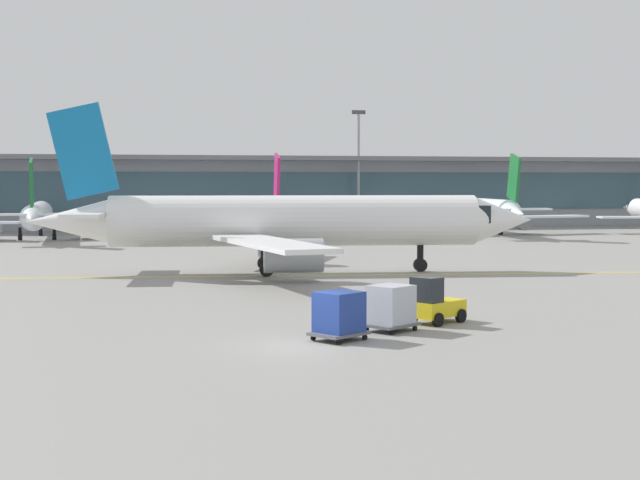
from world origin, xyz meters
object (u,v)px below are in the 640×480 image
gate_airplane_2 (37,216)px  cargo_dolly_lead (391,306)px  apron_light_mast_2 (358,164)px  taxiing_regional_jet (288,222)px  gate_airplane_3 (265,211)px  cargo_dolly_trailing (339,314)px  baggage_tug (434,303)px  gate_airplane_4 (482,211)px

gate_airplane_2 → cargo_dolly_lead: gate_airplane_2 is taller
cargo_dolly_lead → apron_light_mast_2: size_ratio=0.17×
taxiing_regional_jet → apron_light_mast_2: bearing=77.5°
gate_airplane_3 → cargo_dolly_lead: bearing=177.9°
gate_airplane_2 → cargo_dolly_trailing: size_ratio=9.88×
gate_airplane_3 → cargo_dolly_trailing: size_ratio=10.63×
gate_airplane_2 → cargo_dolly_lead: bearing=-165.7°
gate_airplane_2 → gate_airplane_3: size_ratio=0.93×
baggage_tug → taxiing_regional_jet: bearing=61.6°
cargo_dolly_lead → cargo_dolly_trailing: bearing=-180.0°
gate_airplane_2 → gate_airplane_4: (50.76, -0.63, 0.20)m
cargo_dolly_trailing → gate_airplane_3: bearing=49.7°
baggage_tug → cargo_dolly_lead: baggage_tug is taller
baggage_tug → gate_airplane_2: bearing=74.9°
gate_airplane_4 → cargo_dolly_trailing: bearing=158.2°
apron_light_mast_2 → gate_airplane_3: bearing=-140.0°
cargo_dolly_trailing → baggage_tug: bearing=-0.0°
gate_airplane_3 → cargo_dolly_lead: (-5.45, -70.20, -1.73)m
gate_airplane_2 → taxiing_regional_jet: (20.04, -41.86, 0.89)m
baggage_tug → apron_light_mast_2: bearing=44.1°
gate_airplane_4 → taxiing_regional_jet: taxiing_regional_jet is taller
gate_airplane_2 → apron_light_mast_2: apron_light_mast_2 is taller
taxiing_regional_jet → baggage_tug: bearing=-78.0°
gate_airplane_4 → taxiing_regional_jet: size_ratio=0.80×
gate_airplane_4 → apron_light_mast_2: bearing=40.3°
cargo_dolly_trailing → apron_light_mast_2: bearing=41.2°
apron_light_mast_2 → baggage_tug: bearing=-102.1°
taxiing_regional_jet → baggage_tug: 24.16m
gate_airplane_4 → cargo_dolly_lead: 73.64m
baggage_tug → cargo_dolly_lead: 2.99m
cargo_dolly_trailing → apron_light_mast_2: apron_light_mast_2 is taller
taxiing_regional_jet → cargo_dolly_lead: bearing=-83.9°
gate_airplane_3 → apron_light_mast_2: bearing=-47.7°
gate_airplane_2 → cargo_dolly_lead: 70.32m
gate_airplane_3 → gate_airplane_4: same height
baggage_tug → cargo_dolly_lead: bearing=180.0°
apron_light_mast_2 → cargo_dolly_lead: bearing=-103.5°
taxiing_regional_jet → cargo_dolly_trailing: bearing=-89.4°
gate_airplane_3 → cargo_dolly_trailing: bearing=175.9°
gate_airplane_4 → baggage_tug: (-28.44, -65.15, -1.89)m
gate_airplane_3 → gate_airplane_2: bearing=98.5°
gate_airplane_3 → cargo_dolly_lead: 70.43m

